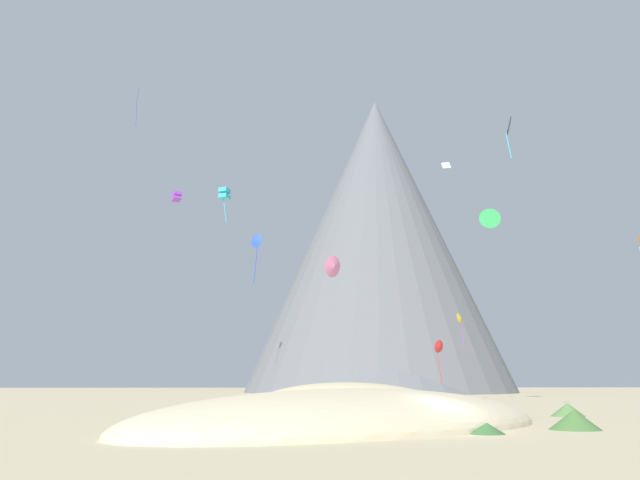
# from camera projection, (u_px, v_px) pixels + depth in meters

# --- Properties ---
(ground_plane) EXTENTS (400.00, 400.00, 0.00)m
(ground_plane) POSITION_uv_depth(u_px,v_px,m) (455.00, 433.00, 31.11)
(ground_plane) COLOR #CCBA8E
(dune_foreground_left) EXTENTS (18.96, 16.04, 4.32)m
(dune_foreground_left) POSITION_uv_depth(u_px,v_px,m) (346.00, 411.00, 53.32)
(dune_foreground_left) COLOR beige
(dune_foreground_left) RESTS_ON ground_plane
(dune_foreground_right) EXTENTS (28.01, 26.38, 3.82)m
(dune_foreground_right) POSITION_uv_depth(u_px,v_px,m) (353.00, 428.00, 34.10)
(dune_foreground_right) COLOR beige
(dune_foreground_right) RESTS_ON ground_plane
(bush_mid_center) EXTENTS (3.57, 3.57, 0.89)m
(bush_mid_center) POSITION_uv_depth(u_px,v_px,m) (488.00, 407.00, 48.57)
(bush_mid_center) COLOR #568442
(bush_mid_center) RESTS_ON ground_plane
(bush_near_left) EXTENTS (3.00, 3.00, 0.85)m
(bush_near_left) POSITION_uv_depth(u_px,v_px,m) (568.00, 410.00, 45.18)
(bush_near_left) COLOR #568442
(bush_near_left) RESTS_ON ground_plane
(bush_far_left) EXTENTS (3.13, 3.13, 0.70)m
(bush_far_left) POSITION_uv_depth(u_px,v_px,m) (412.00, 419.00, 35.49)
(bush_far_left) COLOR #386633
(bush_far_left) RESTS_ON ground_plane
(bush_near_right) EXTENTS (3.20, 3.20, 0.93)m
(bush_near_right) POSITION_uv_depth(u_px,v_px,m) (575.00, 420.00, 32.91)
(bush_near_right) COLOR #477238
(bush_near_right) RESTS_ON ground_plane
(bush_scatter_east) EXTENTS (2.19, 2.19, 0.48)m
(bush_scatter_east) POSITION_uv_depth(u_px,v_px,m) (487.00, 428.00, 30.29)
(bush_scatter_east) COLOR #386633
(bush_scatter_east) RESTS_ON ground_plane
(bush_ridge_crest) EXTENTS (1.67, 1.67, 0.49)m
(bush_ridge_crest) POSITION_uv_depth(u_px,v_px,m) (378.00, 407.00, 53.71)
(bush_ridge_crest) COLOR #386633
(bush_ridge_crest) RESTS_ON ground_plane
(rock_massif) EXTENTS (72.70, 72.70, 60.74)m
(rock_massif) POSITION_uv_depth(u_px,v_px,m) (380.00, 261.00, 140.27)
(rock_massif) COLOR slate
(rock_massif) RESTS_ON ground_plane
(kite_green_mid) EXTENTS (2.60, 1.15, 2.51)m
(kite_green_mid) POSITION_uv_depth(u_px,v_px,m) (490.00, 219.00, 82.35)
(kite_green_mid) COLOR green
(kite_black_mid) EXTENTS (0.65, 0.97, 3.39)m
(kite_black_mid) POSITION_uv_depth(u_px,v_px,m) (509.00, 129.00, 54.40)
(kite_black_mid) COLOR black
(kite_pink_low) EXTENTS (1.76, 1.67, 1.88)m
(kite_pink_low) POSITION_uv_depth(u_px,v_px,m) (334.00, 266.00, 58.80)
(kite_pink_low) COLOR pink
(kite_red_low) EXTENTS (1.62, 1.39, 5.43)m
(kite_red_low) POSITION_uv_depth(u_px,v_px,m) (439.00, 347.00, 86.37)
(kite_red_low) COLOR red
(kite_indigo_high) EXTENTS (0.38, 0.79, 5.63)m
(kite_indigo_high) POSITION_uv_depth(u_px,v_px,m) (138.00, 100.00, 94.55)
(kite_indigo_high) COLOR #5138B2
(kite_violet_mid) EXTENTS (1.39, 1.43, 1.19)m
(kite_violet_mid) POSITION_uv_depth(u_px,v_px,m) (177.00, 197.00, 85.69)
(kite_violet_mid) COLOR purple
(kite_white_mid) EXTENTS (1.16, 0.48, 0.88)m
(kite_white_mid) POSITION_uv_depth(u_px,v_px,m) (446.00, 165.00, 77.44)
(kite_white_mid) COLOR white
(kite_blue_mid) EXTENTS (1.21, 1.10, 4.73)m
(kite_blue_mid) POSITION_uv_depth(u_px,v_px,m) (256.00, 242.00, 66.33)
(kite_blue_mid) COLOR blue
(kite_gold_low) EXTENTS (1.34, 1.50, 4.65)m
(kite_gold_low) POSITION_uv_depth(u_px,v_px,m) (461.00, 319.00, 84.24)
(kite_gold_low) COLOR gold
(kite_cyan_mid) EXTENTS (1.30, 1.32, 3.68)m
(kite_cyan_mid) POSITION_uv_depth(u_px,v_px,m) (224.00, 194.00, 71.67)
(kite_cyan_mid) COLOR #33BCDB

